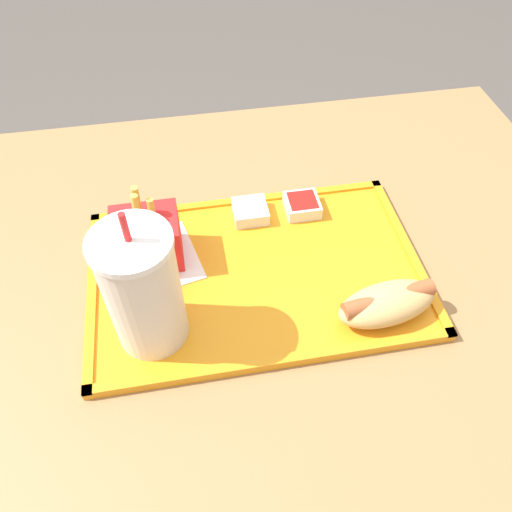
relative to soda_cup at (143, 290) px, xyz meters
name	(u,v)px	position (x,y,z in m)	size (l,w,h in m)	color
ground_plane	(246,472)	(-0.11, -0.05, -0.84)	(8.00, 8.00, 0.00)	#4C4742
dining_table	(244,408)	(-0.11, -0.05, -0.47)	(1.09, 0.82, 0.75)	olive
food_tray	(256,273)	(-0.14, -0.07, -0.09)	(0.44, 0.29, 0.01)	orange
paper_napkin	(147,262)	(0.00, -0.11, -0.08)	(0.15, 0.14, 0.00)	white
soda_cup	(143,290)	(0.00, 0.00, 0.00)	(0.09, 0.09, 0.20)	silver
hot_dog_far	(387,303)	(-0.28, 0.02, -0.06)	(0.13, 0.08, 0.04)	tan
fries_carton	(147,239)	(0.00, -0.12, -0.04)	(0.09, 0.07, 0.11)	red
sauce_cup_mayo	(250,211)	(-0.15, -0.17, -0.07)	(0.05, 0.05, 0.02)	silver
sauce_cup_ketchup	(302,205)	(-0.22, -0.17, -0.07)	(0.05, 0.05, 0.02)	silver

